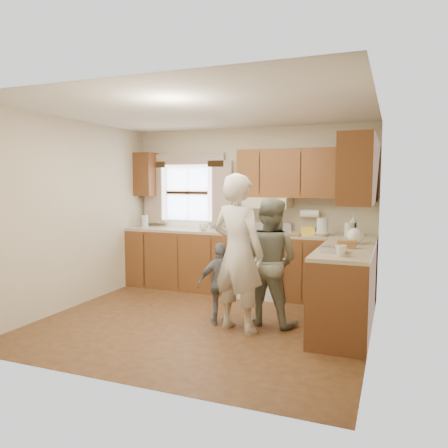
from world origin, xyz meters
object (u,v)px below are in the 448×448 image
at_px(stove, 262,264).
at_px(woman_right, 269,261).
at_px(child, 221,284).
at_px(woman_left, 238,253).

bearing_deg(stove, woman_right, -70.12).
height_order(woman_right, child, woman_right).
height_order(woman_left, child, woman_left).
bearing_deg(child, stove, -126.01).
bearing_deg(stove, woman_left, -83.40).
bearing_deg(woman_left, stove, -66.99).
relative_size(stove, woman_left, 0.60).
height_order(stove, woman_right, woman_right).
relative_size(woman_left, child, 1.82).
distance_m(stove, child, 1.44).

